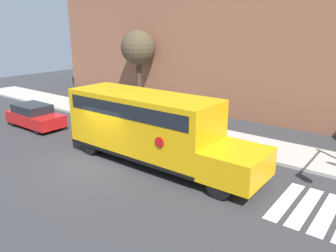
# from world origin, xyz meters

# --- Properties ---
(ground_plane) EXTENTS (60.00, 60.00, 0.00)m
(ground_plane) POSITION_xyz_m (0.00, 0.00, 0.00)
(ground_plane) COLOR #333335
(sidewalk_strip) EXTENTS (44.00, 3.00, 0.15)m
(sidewalk_strip) POSITION_xyz_m (0.00, 6.50, 0.07)
(sidewalk_strip) COLOR #B2ADA3
(sidewalk_strip) RESTS_ON ground
(building_backdrop) EXTENTS (32.00, 4.00, 12.10)m
(building_backdrop) POSITION_xyz_m (0.00, 13.00, 6.05)
(building_backdrop) COLOR #935B42
(building_backdrop) RESTS_ON ground
(school_bus) EXTENTS (9.61, 2.57, 3.19)m
(school_bus) POSITION_xyz_m (1.82, 1.76, 1.80)
(school_bus) COLOR #EAA80F
(school_bus) RESTS_ON ground
(parked_car) EXTENTS (4.10, 1.74, 1.44)m
(parked_car) POSITION_xyz_m (-7.52, 1.58, 0.72)
(parked_car) COLOR red
(parked_car) RESTS_ON ground
(tree_near_sidewalk) EXTENTS (2.64, 2.64, 5.87)m
(tree_near_sidewalk) POSITION_xyz_m (-6.27, 9.94, 4.46)
(tree_near_sidewalk) COLOR #423323
(tree_near_sidewalk) RESTS_ON ground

